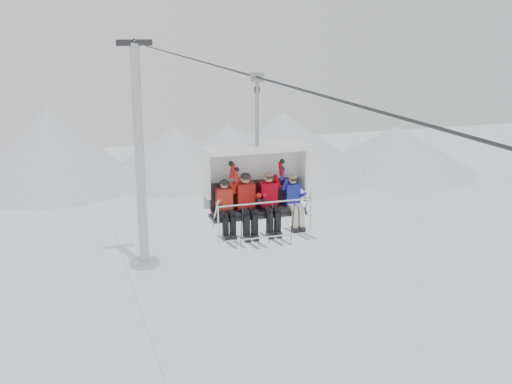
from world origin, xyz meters
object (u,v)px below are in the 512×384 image
object	(u,v)px
lift_tower_right	(140,174)
chairlift_carrier	(255,179)
skier_far_left	(226,206)
skier_center_left	(246,202)
skier_far_right	(294,200)
skier_center_right	(269,200)

from	to	relation	value
lift_tower_right	chairlift_carrier	xyz separation A→B (m)	(0.00, -21.95, 4.95)
skier_far_left	skier_center_left	world-z (taller)	skier_center_left
lift_tower_right	chairlift_carrier	size ratio (longest dim) A/B	3.38
skier_far_left	skier_far_right	world-z (taller)	skier_far_left
lift_tower_right	skier_center_left	xyz separation A→B (m)	(-0.33, -22.25, 4.47)
skier_far_right	chairlift_carrier	bearing A→B (deg)	160.80
skier_center_right	chairlift_carrier	bearing A→B (deg)	131.70
lift_tower_right	skier_center_right	xyz separation A→B (m)	(0.27, -22.26, 4.45)
lift_tower_right	skier_far_right	size ratio (longest dim) A/B	7.99
lift_tower_right	skier_center_right	distance (m)	22.70
skier_center_left	skier_center_right	distance (m)	0.61
chairlift_carrier	skier_center_left	bearing A→B (deg)	-137.54
skier_far_right	lift_tower_right	bearing A→B (deg)	92.40
skier_center_right	skier_far_right	size ratio (longest dim) A/B	1.01
lift_tower_right	skier_far_right	xyz separation A→B (m)	(0.93, -22.27, 4.39)
skier_center_left	skier_far_right	xyz separation A→B (m)	(1.26, -0.02, -0.07)
skier_far_left	skier_center_right	world-z (taller)	skier_center_right
chairlift_carrier	skier_center_right	world-z (taller)	chairlift_carrier
skier_center_left	skier_far_left	bearing A→B (deg)	-178.45
chairlift_carrier	skier_center_left	distance (m)	0.66
skier_far_left	lift_tower_right	bearing A→B (deg)	87.74
lift_tower_right	skier_center_left	bearing A→B (deg)	-90.86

